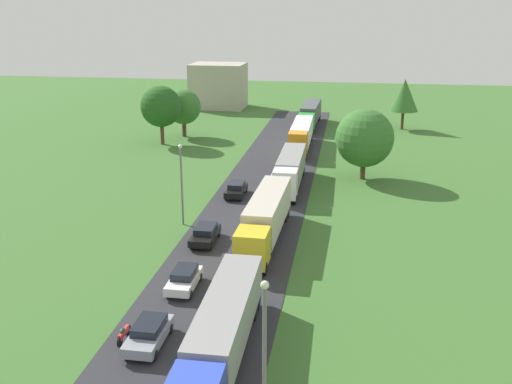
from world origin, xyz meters
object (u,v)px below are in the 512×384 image
distant_building (219,86)px  lamppost_lead (264,365)px  truck_second (266,217)px  lamppost_second (181,180)px  car_fourth (205,234)px  tree_maple (365,138)px  tree_oak (161,107)px  tree_birch (404,95)px  truck_fourth (301,134)px  truck_fifth (310,114)px  car_third (184,279)px  truck_third (290,169)px  truck_lead (222,331)px  motorcycle_courier (124,333)px  car_fifth (236,189)px  tree_pine (183,107)px  car_second (149,333)px

distant_building → lamppost_lead: bearing=-76.0°
truck_second → lamppost_second: lamppost_second is taller
car_fourth → tree_maple: bearing=58.2°
distant_building → tree_oak: bearing=-91.8°
truck_second → tree_maple: size_ratio=1.77×
truck_second → tree_oak: tree_oak is taller
tree_birch → distant_building: bearing=154.9°
truck_fourth → truck_fifth: (0.05, 16.33, 0.03)m
truck_second → distant_building: distant_building is taller
tree_birch → tree_maple: size_ratio=0.99×
tree_maple → car_third: bearing=-112.9°
truck_fifth → distant_building: (-19.14, 15.95, 2.12)m
truck_third → lamppost_second: size_ratio=1.76×
lamppost_lead → truck_lead: bearing=116.3°
tree_maple → distant_building: bearing=121.0°
lamppost_second → motorcycle_courier: bearing=-84.3°
car_third → car_fifth: bearing=91.2°
truck_lead → car_third: (-4.62, 8.40, -1.22)m
truck_second → tree_maple: bearing=67.6°
truck_fifth → tree_pine: bearing=-149.4°
truck_fourth → car_fourth: size_ratio=3.24×
truck_fifth → tree_birch: size_ratio=1.79×
car_second → lamppost_lead: size_ratio=0.48×
tree_maple → distant_building: distant_building is taller
car_fifth → tree_pine: bearing=116.0°
car_third → motorcycle_courier: 7.39m
car_third → tree_birch: 63.42m
lamppost_second → truck_fifth: bearing=80.3°
truck_fourth → distant_building: bearing=120.6°
truck_fourth → car_third: 44.10m
car_fourth → distant_building: 69.08m
truck_second → car_fourth: size_ratio=3.30×
truck_third → car_fifth: truck_third is taller
tree_pine → distant_building: bearing=91.4°
car_fifth → tree_maple: tree_maple is taller
lamppost_lead → tree_maple: 45.84m
tree_birch → tree_maple: 30.62m
truck_lead → lamppost_second: 22.63m
truck_fourth → car_second: 51.41m
truck_lead → car_fourth: (-5.23, 17.00, -1.24)m
truck_lead → car_second: size_ratio=3.51×
tree_oak → distant_building: size_ratio=0.83×
car_fourth → distant_building: bearing=101.8°
tree_maple → truck_second: bearing=-112.4°
truck_third → tree_maple: (8.02, 4.42, 2.77)m
car_second → distant_building: 84.82m
truck_lead → truck_third: bearing=89.7°
tree_pine → distant_building: distant_building is taller
lamppost_lead → distant_building: bearing=104.0°
car_third → truck_fourth: bearing=84.3°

